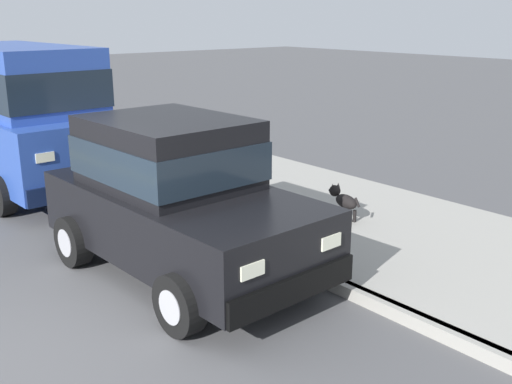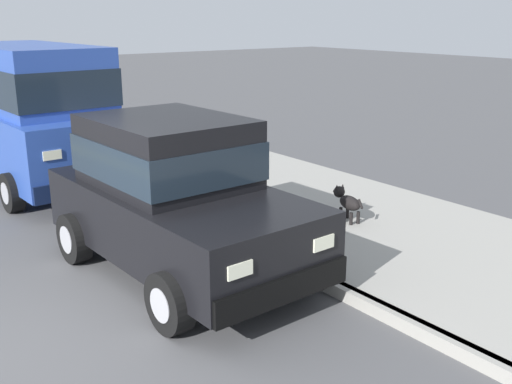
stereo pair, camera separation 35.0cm
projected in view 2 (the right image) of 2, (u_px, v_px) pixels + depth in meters
ground_plane at (19, 347)px, 5.72m from camera, size 80.00×80.00×0.00m
curb at (280, 261)px, 7.55m from camera, size 0.16×64.00×0.14m
sidewalk at (378, 231)px, 8.59m from camera, size 3.60×64.00×0.14m
car_black_hatchback at (175, 194)px, 7.17m from camera, size 2.05×3.86×1.88m
car_blue_van at (32, 108)px, 10.95m from camera, size 2.26×4.97×2.52m
dog_black at (347, 201)px, 8.75m from camera, size 0.29×0.75×0.49m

